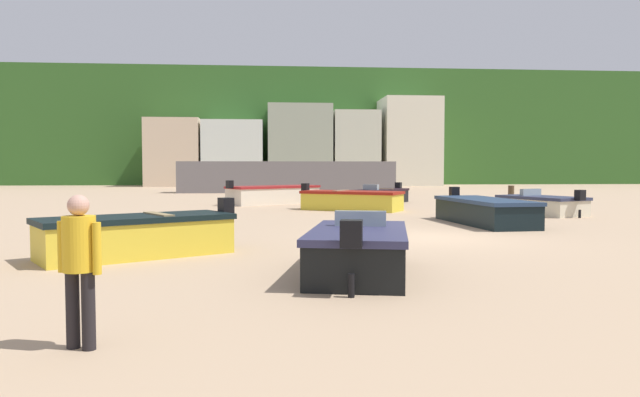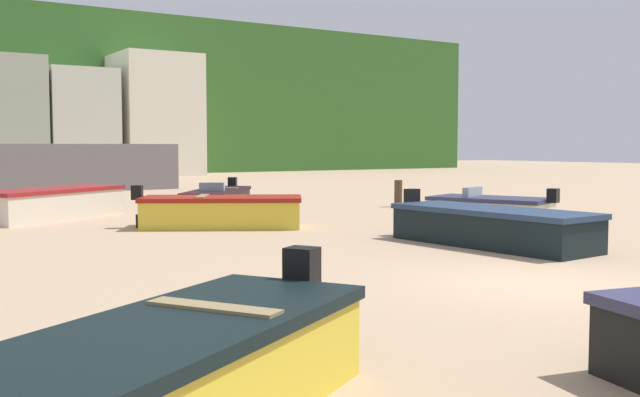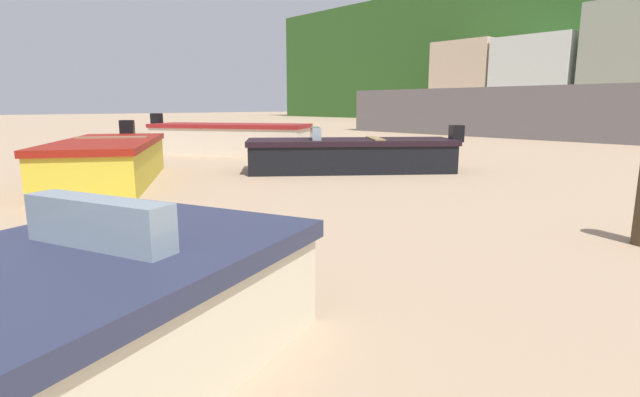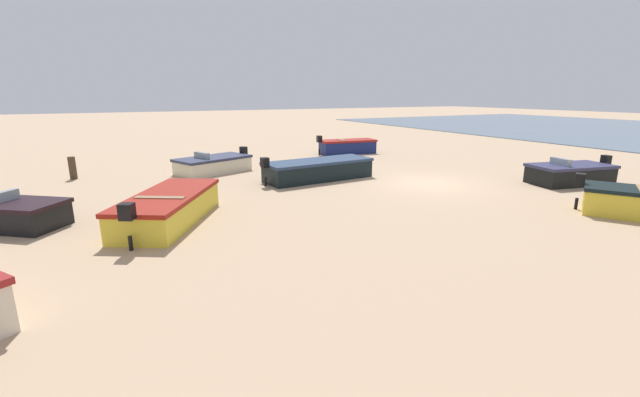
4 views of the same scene
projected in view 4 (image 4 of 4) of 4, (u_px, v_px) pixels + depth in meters
ground_plane at (426, 183)px, 17.55m from camera, size 160.00×160.00×0.00m
boat_yellow_0 at (169, 208)px, 12.17m from camera, size 4.68×3.71×1.18m
boat_black_1 at (570, 174)px, 17.37m from camera, size 2.32×3.76×1.14m
boat_black_2 at (318, 170)px, 18.24m from camera, size 2.11×5.22×1.18m
boat_navy_5 at (347, 146)px, 26.12m from camera, size 1.83×3.88×1.19m
boat_cream_7 at (213, 164)px, 19.88m from camera, size 2.90×3.87×1.07m
mooring_post_near_water at (73, 168)px, 18.28m from camera, size 0.30×0.30×1.00m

